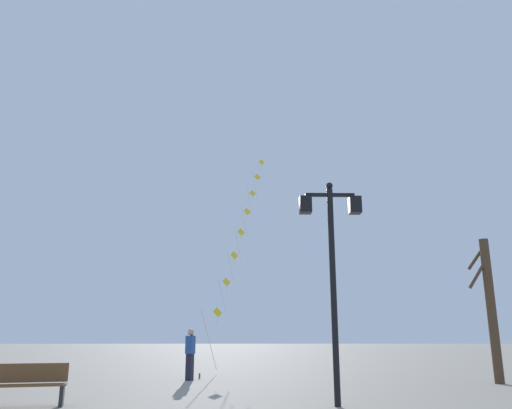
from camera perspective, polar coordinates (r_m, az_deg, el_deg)
ground_plane at (r=22.90m, az=-0.91°, el=-18.34°), size 160.00×160.00×0.00m
twin_lantern_lamp_post at (r=11.86m, az=8.56°, el=-4.73°), size 1.46×0.28×5.04m
kite_train at (r=25.29m, az=-1.75°, el=-3.34°), size 2.83×10.96×12.24m
kite_flyer at (r=18.33m, az=-7.45°, el=-16.31°), size 0.32×0.63×1.71m
bare_tree at (r=18.63m, az=25.00°, el=-10.37°), size 1.27×1.21×4.67m
park_bench at (r=12.54m, az=-24.43°, el=-18.10°), size 1.66×0.81×0.89m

